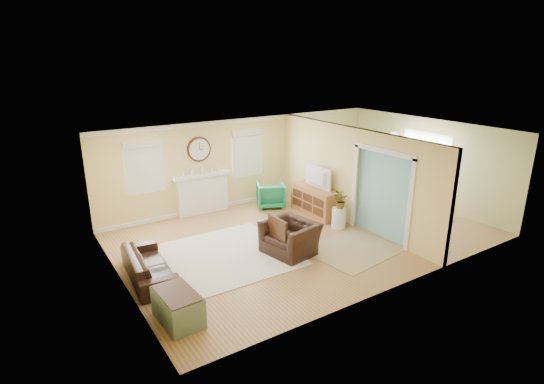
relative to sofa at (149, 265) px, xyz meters
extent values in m
plane|color=olive|center=(3.99, 0.02, -0.29)|extent=(9.00, 9.00, 0.00)
cube|color=#E6CC78|center=(3.99, 3.02, 1.01)|extent=(9.00, 0.02, 2.60)
cube|color=#E6CC78|center=(3.99, -2.98, 1.01)|extent=(9.00, 0.02, 2.60)
cube|color=#E6CC78|center=(-0.51, 0.02, 1.01)|extent=(0.02, 6.00, 2.60)
cube|color=#E6CC78|center=(8.49, 0.02, 1.01)|extent=(0.02, 6.00, 2.60)
cube|color=white|center=(3.99, 0.02, 2.31)|extent=(9.00, 6.00, 0.02)
cube|color=#E6CC78|center=(5.49, 1.42, 1.01)|extent=(0.12, 3.20, 2.60)
cube|color=#E6CC78|center=(5.49, -2.48, 1.01)|extent=(0.12, 1.00, 2.60)
cube|color=#E6CC78|center=(5.49, -1.08, 2.11)|extent=(0.12, 1.80, 0.40)
cube|color=white|center=(5.42, -0.18, 0.81)|extent=(0.04, 0.12, 2.20)
cube|color=white|center=(5.42, -1.98, 0.81)|extent=(0.04, 0.12, 2.20)
cube|color=white|center=(5.42, -1.08, 1.91)|extent=(0.04, 1.92, 0.12)
cube|color=#84CBCE|center=(5.56, 0.02, 1.01)|extent=(0.02, 6.00, 2.60)
cube|color=white|center=(2.49, 2.90, 0.26)|extent=(1.50, 0.24, 1.10)
cube|color=white|center=(2.49, 2.87, 0.84)|extent=(1.70, 0.30, 0.08)
cube|color=black|center=(2.49, 3.00, 0.21)|extent=(0.85, 0.02, 0.75)
cube|color=gold|center=(2.49, 2.89, 0.13)|extent=(0.85, 0.02, 0.62)
cylinder|color=#422817|center=(2.49, 2.99, 1.56)|extent=(0.70, 0.06, 0.70)
cylinder|color=silver|center=(2.49, 2.96, 1.56)|extent=(0.60, 0.01, 0.60)
cube|color=black|center=(2.49, 2.95, 1.66)|extent=(0.02, 0.01, 0.20)
cube|color=black|center=(2.55, 2.95, 1.56)|extent=(0.12, 0.01, 0.02)
cube|color=white|center=(0.94, 3.00, 1.26)|extent=(0.90, 0.03, 1.30)
cube|color=white|center=(0.94, 2.97, 1.26)|extent=(1.00, 0.04, 1.40)
cube|color=beige|center=(0.94, 2.93, 1.89)|extent=(1.05, 0.10, 0.18)
cube|color=white|center=(4.04, 3.00, 1.26)|extent=(0.90, 0.03, 1.30)
cube|color=white|center=(4.04, 2.97, 1.26)|extent=(1.00, 0.04, 1.40)
cube|color=beige|center=(4.04, 2.93, 1.89)|extent=(1.05, 0.10, 0.18)
cube|color=white|center=(8.46, 0.02, 0.81)|extent=(0.03, 1.60, 2.10)
cube|color=white|center=(8.43, 0.02, 0.81)|extent=(0.03, 1.70, 2.20)
cylinder|color=gold|center=(6.99, 0.02, 2.16)|extent=(0.02, 0.02, 0.30)
sphere|color=white|center=(6.99, 0.02, 1.91)|extent=(0.30, 0.30, 0.30)
cube|color=beige|center=(1.58, 0.05, -0.28)|extent=(3.25, 2.82, 0.02)
cube|color=tan|center=(4.41, -1.30, -0.28)|extent=(2.19, 1.88, 0.01)
cube|color=gray|center=(6.95, -0.17, -0.28)|extent=(2.16, 2.70, 0.01)
imported|color=black|center=(0.00, 0.00, 0.00)|extent=(0.91, 2.01, 0.57)
imported|color=black|center=(3.09, -0.60, 0.09)|extent=(1.21, 1.32, 0.75)
imported|color=#167551|center=(4.41, 2.29, 0.08)|extent=(1.05, 1.06, 0.74)
cube|color=#5B715D|center=(-0.04, -1.74, -0.02)|extent=(0.64, 1.00, 0.54)
cube|color=#422817|center=(-0.04, -1.74, 0.26)|extent=(0.61, 0.95, 0.02)
cube|color=#94653C|center=(5.10, 1.03, 0.11)|extent=(0.53, 1.60, 0.80)
cube|color=#422817|center=(4.83, 0.55, 0.26)|extent=(0.01, 0.43, 0.22)
cube|color=#422817|center=(4.83, 0.55, -0.01)|extent=(0.01, 0.43, 0.22)
cube|color=#422817|center=(4.83, 1.03, 0.26)|extent=(0.01, 0.43, 0.22)
cube|color=#422817|center=(4.83, 1.03, -0.01)|extent=(0.01, 0.43, 0.22)
cube|color=#422817|center=(4.83, 1.51, 0.26)|extent=(0.01, 0.43, 0.22)
cube|color=#422817|center=(4.83, 1.51, -0.01)|extent=(0.01, 0.43, 0.22)
imported|color=black|center=(5.08, 1.03, 0.82)|extent=(0.14, 1.06, 0.61)
cylinder|color=white|center=(5.03, -0.07, -0.02)|extent=(0.37, 0.37, 0.54)
imported|color=#337F33|center=(5.03, -0.07, 0.47)|extent=(0.49, 0.51, 0.43)
imported|color=#422817|center=(6.95, -0.17, 0.00)|extent=(1.30, 1.82, 0.58)
cube|color=gray|center=(6.92, 0.89, 0.14)|extent=(0.42, 0.42, 0.05)
cube|color=gray|center=(6.92, 0.89, 0.38)|extent=(0.40, 0.07, 0.47)
cylinder|color=black|center=(7.07, 1.06, -0.09)|extent=(0.03, 0.03, 0.40)
cylinder|color=black|center=(7.09, 0.74, -0.09)|extent=(0.03, 0.03, 0.40)
cylinder|color=black|center=(6.75, 1.04, -0.09)|extent=(0.03, 0.03, 0.40)
cylinder|color=black|center=(6.76, 0.72, -0.09)|extent=(0.03, 0.03, 0.40)
cube|color=gray|center=(6.99, -1.30, 0.21)|extent=(0.57, 0.57, 0.05)
cube|color=gray|center=(6.99, -1.30, 0.48)|extent=(0.45, 0.17, 0.55)
cylinder|color=black|center=(6.76, -1.43, -0.06)|extent=(0.03, 0.03, 0.46)
cylinder|color=black|center=(6.86, -1.07, -0.06)|extent=(0.03, 0.03, 0.46)
cylinder|color=black|center=(7.12, -1.53, -0.06)|extent=(0.03, 0.03, 0.46)
cylinder|color=black|center=(7.22, -1.17, -0.06)|extent=(0.03, 0.03, 0.46)
cube|color=white|center=(6.23, -0.12, 0.14)|extent=(0.48, 0.48, 0.05)
cube|color=white|center=(6.23, -0.12, 0.38)|extent=(0.14, 0.40, 0.48)
cylinder|color=black|center=(6.04, 0.00, -0.08)|extent=(0.03, 0.03, 0.40)
cylinder|color=black|center=(6.35, 0.07, -0.08)|extent=(0.03, 0.03, 0.40)
cylinder|color=black|center=(6.11, -0.32, -0.08)|extent=(0.03, 0.03, 0.40)
cylinder|color=black|center=(6.43, -0.24, -0.08)|extent=(0.03, 0.03, 0.40)
cube|color=gray|center=(7.69, -0.12, 0.14)|extent=(0.44, 0.44, 0.05)
cube|color=gray|center=(7.69, -0.12, 0.38)|extent=(0.09, 0.40, 0.48)
cylinder|color=black|center=(7.87, -0.26, -0.09)|extent=(0.03, 0.03, 0.40)
cylinder|color=black|center=(7.55, -0.29, -0.09)|extent=(0.03, 0.03, 0.40)
cylinder|color=black|center=(7.84, 0.06, -0.09)|extent=(0.03, 0.03, 0.40)
cylinder|color=black|center=(7.51, 0.03, -0.09)|extent=(0.03, 0.03, 0.40)
camera|label=1|loc=(-2.09, -7.85, 4.07)|focal=28.00mm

